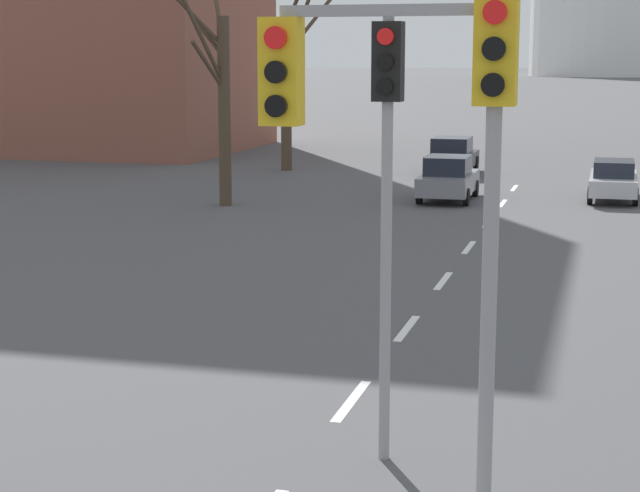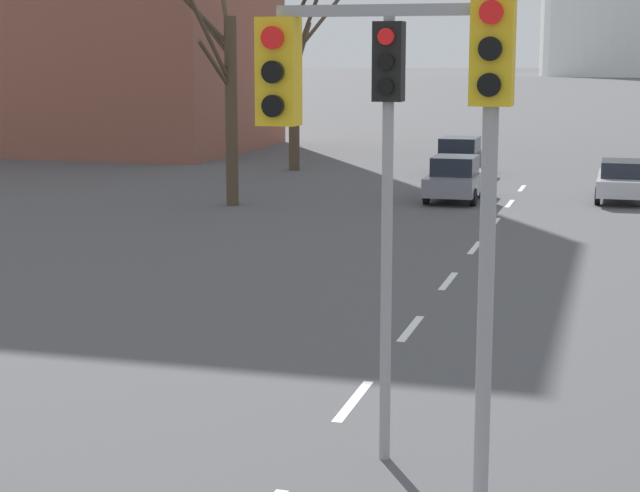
{
  "view_description": "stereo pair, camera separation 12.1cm",
  "coord_description": "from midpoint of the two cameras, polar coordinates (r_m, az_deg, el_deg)",
  "views": [
    {
      "loc": [
        3.63,
        -6.2,
        5.17
      ],
      "look_at": [
        0.36,
        5.76,
        2.94
      ],
      "focal_mm": 60.0,
      "sensor_mm": 36.0,
      "label": 1
    },
    {
      "loc": [
        3.75,
        -6.17,
        5.17
      ],
      "look_at": [
        0.36,
        5.76,
        2.94
      ],
      "focal_mm": 60.0,
      "sensor_mm": 36.0,
      "label": 2
    }
  ],
  "objects": [
    {
      "name": "lane_stripe_1",
      "position": [
        16.34,
        1.48,
        -8.24
      ],
      "size": [
        0.16,
        2.0,
        0.01
      ],
      "primitive_type": "cube",
      "color": "silver",
      "rests_on": "ground_plane"
    },
    {
      "name": "bare_tree_left_near",
      "position": [
        36.84,
        -5.45,
        8.09
      ],
      "size": [
        2.39,
        3.08,
        8.67
      ],
      "color": "#473828",
      "rests_on": "ground_plane"
    },
    {
      "name": "traffic_signal_near_right",
      "position": [
        9.43,
        5.0,
        5.47
      ],
      "size": [
        2.27,
        0.34,
        5.79
      ],
      "color": "gray",
      "rests_on": "ground_plane"
    },
    {
      "name": "lane_stripe_6",
      "position": [
        38.08,
        9.62,
        2.26
      ],
      "size": [
        0.16,
        2.0,
        0.01
      ],
      "primitive_type": "cube",
      "color": "silver",
      "rests_on": "ground_plane"
    },
    {
      "name": "sedan_near_left",
      "position": [
        39.67,
        15.29,
        3.44
      ],
      "size": [
        1.7,
        4.4,
        1.45
      ],
      "color": "#B7B7BC",
      "rests_on": "ground_plane"
    },
    {
      "name": "bare_tree_left_far",
      "position": [
        48.15,
        -1.72,
        9.01
      ],
      "size": [
        2.16,
        3.97,
        9.05
      ],
      "color": "#473828",
      "rests_on": "ground_plane"
    },
    {
      "name": "sedan_near_right",
      "position": [
        46.92,
        6.99,
        4.82
      ],
      "size": [
        1.91,
        4.24,
        1.62
      ],
      "color": "black",
      "rests_on": "ground_plane"
    },
    {
      "name": "traffic_signal_centre_tall",
      "position": [
        13.24,
        3.33,
        4.76
      ],
      "size": [
        0.36,
        0.34,
        5.66
      ],
      "color": "gray",
      "rests_on": "ground_plane"
    },
    {
      "name": "lane_stripe_2",
      "position": [
        20.56,
        4.49,
        -4.39
      ],
      "size": [
        0.16,
        2.0,
        0.01
      ],
      "primitive_type": "cube",
      "color": "silver",
      "rests_on": "ground_plane"
    },
    {
      "name": "lane_stripe_3",
      "position": [
        24.87,
        6.46,
        -1.85
      ],
      "size": [
        0.16,
        2.0,
        0.01
      ],
      "primitive_type": "cube",
      "color": "silver",
      "rests_on": "ground_plane"
    },
    {
      "name": "lane_stripe_7",
      "position": [
        42.53,
        10.24,
        3.06
      ],
      "size": [
        0.16,
        2.0,
        0.01
      ],
      "primitive_type": "cube",
      "color": "silver",
      "rests_on": "ground_plane"
    },
    {
      "name": "lane_stripe_4",
      "position": [
        29.25,
        7.83,
        -0.07
      ],
      "size": [
        0.16,
        2.0,
        0.01
      ],
      "primitive_type": "cube",
      "color": "silver",
      "rests_on": "ground_plane"
    },
    {
      "name": "lane_stripe_5",
      "position": [
        33.65,
        8.84,
        1.25
      ],
      "size": [
        0.16,
        2.0,
        0.01
      ],
      "primitive_type": "cube",
      "color": "silver",
      "rests_on": "ground_plane"
    },
    {
      "name": "sedan_mid_centre",
      "position": [
        38.47,
        6.76,
        3.61
      ],
      "size": [
        1.82,
        4.01,
        1.6
      ],
      "color": "slate",
      "rests_on": "ground_plane"
    }
  ]
}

